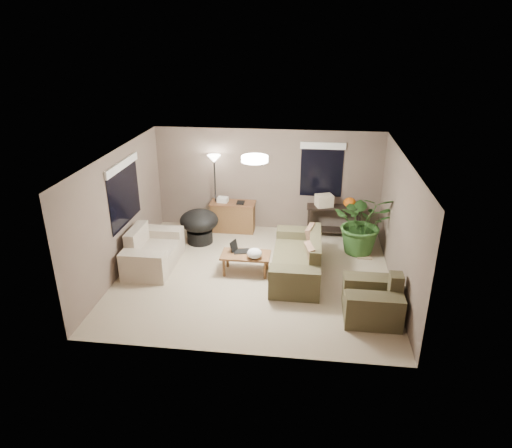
# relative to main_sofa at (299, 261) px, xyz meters

# --- Properties ---
(room_shell) EXTENTS (5.50, 5.50, 5.50)m
(room_shell) POSITION_rel_main_sofa_xyz_m (-0.88, -0.17, 0.96)
(room_shell) COLOR tan
(room_shell) RESTS_ON ground
(main_sofa) EXTENTS (0.95, 2.20, 0.85)m
(main_sofa) POSITION_rel_main_sofa_xyz_m (0.00, 0.00, 0.00)
(main_sofa) COLOR brown
(main_sofa) RESTS_ON ground
(throw_pillows) EXTENTS (0.33, 1.39, 0.47)m
(throw_pillows) POSITION_rel_main_sofa_xyz_m (0.26, 0.00, 0.36)
(throw_pillows) COLOR #8C7251
(throw_pillows) RESTS_ON main_sofa
(loveseat) EXTENTS (0.90, 1.60, 0.85)m
(loveseat) POSITION_rel_main_sofa_xyz_m (-3.09, -0.01, 0.00)
(loveseat) COLOR beige
(loveseat) RESTS_ON ground
(armchair) EXTENTS (0.95, 1.00, 0.85)m
(armchair) POSITION_rel_main_sofa_xyz_m (1.33, -1.37, 0.00)
(armchair) COLOR #4B442D
(armchair) RESTS_ON ground
(coffee_table) EXTENTS (1.00, 0.55, 0.42)m
(coffee_table) POSITION_rel_main_sofa_xyz_m (-1.08, -0.09, 0.06)
(coffee_table) COLOR brown
(coffee_table) RESTS_ON ground
(laptop) EXTENTS (0.42, 0.31, 0.24)m
(laptop) POSITION_rel_main_sofa_xyz_m (-1.24, 0.01, 0.19)
(laptop) COLOR black
(laptop) RESTS_ON coffee_table
(plastic_bag) EXTENTS (0.32, 0.29, 0.21)m
(plastic_bag) POSITION_rel_main_sofa_xyz_m (-0.88, -0.24, 0.23)
(plastic_bag) COLOR white
(plastic_bag) RESTS_ON coffee_table
(desk) EXTENTS (1.10, 0.50, 0.75)m
(desk) POSITION_rel_main_sofa_xyz_m (-1.70, 2.02, 0.08)
(desk) COLOR brown
(desk) RESTS_ON ground
(desk_papers) EXTENTS (0.68, 0.27, 0.12)m
(desk_papers) POSITION_rel_main_sofa_xyz_m (-1.85, 2.01, 0.51)
(desk_papers) COLOR silver
(desk_papers) RESTS_ON desk
(console_table) EXTENTS (1.30, 0.40, 0.75)m
(console_table) POSITION_rel_main_sofa_xyz_m (0.77, 2.02, 0.14)
(console_table) COLOR black
(console_table) RESTS_ON ground
(pumpkin) EXTENTS (0.30, 0.30, 0.24)m
(pumpkin) POSITION_rel_main_sofa_xyz_m (1.12, 2.02, 0.58)
(pumpkin) COLOR orange
(pumpkin) RESTS_ON console_table
(cardboard_box) EXTENTS (0.46, 0.40, 0.29)m
(cardboard_box) POSITION_rel_main_sofa_xyz_m (0.52, 2.02, 0.60)
(cardboard_box) COLOR beige
(cardboard_box) RESTS_ON console_table
(papasan_chair) EXTENTS (0.95, 0.95, 0.80)m
(papasan_chair) POSITION_rel_main_sofa_xyz_m (-2.37, 1.25, 0.17)
(papasan_chair) COLOR black
(papasan_chair) RESTS_ON ground
(floor_lamp) EXTENTS (0.32, 0.32, 1.91)m
(floor_lamp) POSITION_rel_main_sofa_xyz_m (-2.13, 2.05, 1.30)
(floor_lamp) COLOR black
(floor_lamp) RESTS_ON ground
(ceiling_fixture) EXTENTS (0.50, 0.50, 0.10)m
(ceiling_fixture) POSITION_rel_main_sofa_xyz_m (-0.88, -0.17, 2.15)
(ceiling_fixture) COLOR white
(ceiling_fixture) RESTS_ON room_shell
(houseplant) EXTENTS (1.29, 1.44, 1.12)m
(houseplant) POSITION_rel_main_sofa_xyz_m (1.36, 1.17, 0.27)
(houseplant) COLOR #2D5923
(houseplant) RESTS_ON ground
(cat_scratching_post) EXTENTS (0.32, 0.32, 0.50)m
(cat_scratching_post) POSITION_rel_main_sofa_xyz_m (1.43, 0.96, -0.08)
(cat_scratching_post) COLOR tan
(cat_scratching_post) RESTS_ON ground
(window_left) EXTENTS (0.05, 1.56, 1.33)m
(window_left) POSITION_rel_main_sofa_xyz_m (-3.61, 0.13, 1.49)
(window_left) COLOR black
(window_left) RESTS_ON room_shell
(window_back) EXTENTS (1.06, 0.05, 1.33)m
(window_back) POSITION_rel_main_sofa_xyz_m (0.42, 2.31, 1.49)
(window_back) COLOR black
(window_back) RESTS_ON room_shell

